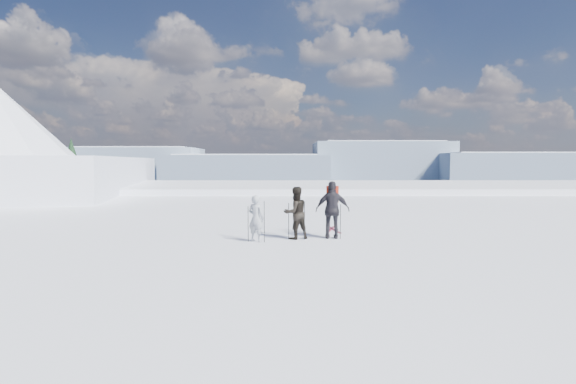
# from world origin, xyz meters

# --- Properties ---
(lake_basin) EXTENTS (820.00, 820.00, 71.62)m
(lake_basin) POSITION_xyz_m (0.00, 30.00, -6.50)
(lake_basin) COLOR white
(lake_basin) RESTS_ON ground
(far_mountain_range) EXTENTS (770.00, 110.00, 53.00)m
(far_mountain_range) POSITION_xyz_m (29.60, 454.78, -7.19)
(far_mountain_range) COLOR slate
(far_mountain_range) RESTS_ON ground
(near_ridge) EXTENTS (31.37, 35.68, 25.62)m
(near_ridge) POSITION_xyz_m (-26.56, 29.34, -3.48)
(near_ridge) COLOR white
(near_ridge) RESTS_ON ground
(skier_grey) EXTENTS (0.68, 0.60, 1.56)m
(skier_grey) POSITION_xyz_m (-3.04, 2.52, 0.78)
(skier_grey) COLOR #91979E
(skier_grey) RESTS_ON ground
(skier_dark) EXTENTS (1.09, 1.00, 1.81)m
(skier_dark) POSITION_xyz_m (-1.71, 3.01, 0.90)
(skier_dark) COLOR black
(skier_dark) RESTS_ON ground
(skier_pack) EXTENTS (1.20, 0.56, 1.99)m
(skier_pack) POSITION_xyz_m (-0.43, 3.09, 1.00)
(skier_pack) COLOR black
(skier_pack) RESTS_ON ground
(backpack) EXTENTS (0.44, 0.27, 0.57)m
(backpack) POSITION_xyz_m (-0.41, 3.34, 2.28)
(backpack) COLOR red
(backpack) RESTS_ON skier_pack
(ski_poles) EXTENTS (3.15, 0.70, 1.36)m
(ski_poles) POSITION_xyz_m (-1.73, 2.77, 0.62)
(ski_poles) COLOR black
(ski_poles) RESTS_ON ground
(skis_loose) EXTENTS (0.59, 1.69, 0.03)m
(skis_loose) POSITION_xyz_m (-0.23, 4.98, 0.01)
(skis_loose) COLOR black
(skis_loose) RESTS_ON ground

